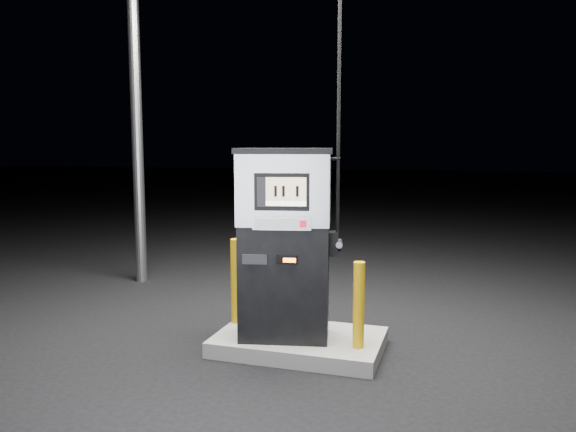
% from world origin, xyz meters
% --- Properties ---
extents(ground, '(80.00, 80.00, 0.00)m').
position_xyz_m(ground, '(0.00, 0.00, 0.00)').
color(ground, black).
rests_on(ground, ground).
extents(pump_island, '(1.60, 1.00, 0.15)m').
position_xyz_m(pump_island, '(0.00, 0.00, 0.07)').
color(pump_island, '#62625E').
rests_on(pump_island, ground).
extents(fuel_dispenser, '(1.04, 0.71, 3.76)m').
position_xyz_m(fuel_dispenser, '(-0.12, -0.10, 1.08)').
color(fuel_dispenser, black).
rests_on(fuel_dispenser, pump_island).
extents(bollard_left, '(0.16, 0.16, 0.88)m').
position_xyz_m(bollard_left, '(-0.74, 0.20, 0.59)').
color(bollard_left, '#CB950B').
rests_on(bollard_left, pump_island).
extents(bollard_right, '(0.14, 0.14, 0.80)m').
position_xyz_m(bollard_right, '(0.61, -0.16, 0.55)').
color(bollard_right, '#CB950B').
rests_on(bollard_right, pump_island).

